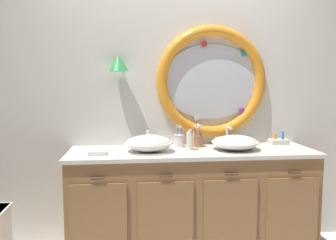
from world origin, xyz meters
name	(u,v)px	position (x,y,z in m)	size (l,w,h in m)	color
back_wall_assembly	(177,98)	(0.02, 0.59, 1.32)	(6.40, 0.26, 2.60)	silver
vanity_counter	(192,203)	(0.11, 0.27, 0.45)	(2.00, 0.61, 0.90)	olive
sink_basin_left	(149,143)	(-0.25, 0.24, 0.97)	(0.38, 0.38, 0.13)	white
sink_basin_right	(235,142)	(0.46, 0.24, 0.96)	(0.39, 0.39, 0.12)	white
faucet_set_left	(148,140)	(-0.25, 0.47, 0.96)	(0.23, 0.14, 0.14)	silver
faucet_set_right	(227,137)	(0.46, 0.46, 0.97)	(0.23, 0.15, 0.17)	silver
toothbrush_holder_left	(179,140)	(0.01, 0.41, 0.96)	(0.09, 0.09, 0.19)	white
toothbrush_holder_right	(198,140)	(0.18, 0.40, 0.96)	(0.10, 0.10, 0.20)	#996647
soap_dispenser	(190,141)	(0.09, 0.26, 0.98)	(0.06, 0.07, 0.17)	#EFE5C6
folded_hand_towel	(98,153)	(-0.64, 0.16, 0.91)	(0.14, 0.14, 0.03)	white
toiletry_basket	(279,141)	(0.93, 0.45, 0.93)	(0.16, 0.11, 0.11)	beige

